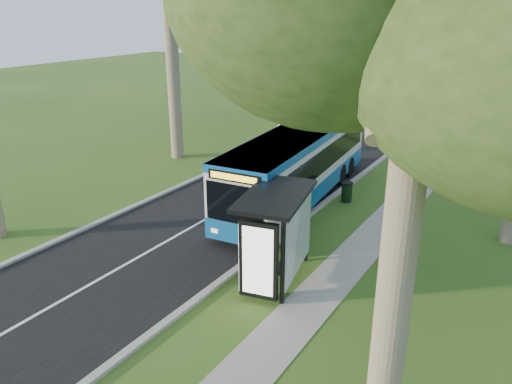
# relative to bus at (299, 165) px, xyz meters

# --- Properties ---
(ground) EXTENTS (120.00, 120.00, 0.00)m
(ground) POSITION_rel_bus_xyz_m (1.34, -5.70, -1.66)
(ground) COLOR #2D541A
(ground) RESTS_ON ground
(road) EXTENTS (7.00, 100.00, 0.02)m
(road) POSITION_rel_bus_xyz_m (-2.16, 4.30, -1.65)
(road) COLOR black
(road) RESTS_ON ground
(kerb_east) EXTENTS (0.25, 100.00, 0.12)m
(kerb_east) POSITION_rel_bus_xyz_m (1.34, 4.30, -1.60)
(kerb_east) COLOR #9E9B93
(kerb_east) RESTS_ON ground
(kerb_west) EXTENTS (0.25, 100.00, 0.12)m
(kerb_west) POSITION_rel_bus_xyz_m (-5.66, 4.30, -1.60)
(kerb_west) COLOR #9E9B93
(kerb_west) RESTS_ON ground
(centre_line) EXTENTS (0.12, 100.00, 0.00)m
(centre_line) POSITION_rel_bus_xyz_m (-2.16, 4.30, -1.64)
(centre_line) COLOR white
(centre_line) RESTS_ON road
(footpath) EXTENTS (1.50, 100.00, 0.02)m
(footpath) POSITION_rel_bus_xyz_m (4.34, 4.30, -1.65)
(footpath) COLOR gray
(footpath) RESTS_ON ground
(bus) EXTENTS (3.63, 12.27, 3.21)m
(bus) POSITION_rel_bus_xyz_m (0.00, 0.00, 0.00)
(bus) COLOR white
(bus) RESTS_ON ground
(bus_stop_sign) EXTENTS (0.17, 0.33, 2.47)m
(bus_stop_sign) POSITION_rel_bus_xyz_m (1.63, -4.61, -0.12)
(bus_stop_sign) COLOR gray
(bus_stop_sign) RESTS_ON ground
(bus_shelter) EXTENTS (2.54, 3.75, 2.95)m
(bus_shelter) POSITION_rel_bus_xyz_m (2.76, -7.19, 0.43)
(bus_shelter) COLOR black
(bus_shelter) RESTS_ON ground
(litter_bin) EXTENTS (0.52, 0.52, 0.92)m
(litter_bin) POSITION_rel_bus_xyz_m (2.04, 0.89, -1.20)
(litter_bin) COLOR black
(litter_bin) RESTS_ON ground
(car_white) EXTENTS (2.84, 5.03, 1.61)m
(car_white) POSITION_rel_bus_xyz_m (-6.94, 21.45, -0.85)
(car_white) COLOR white
(car_white) RESTS_ON ground
(car_silver) EXTENTS (2.40, 4.76, 1.50)m
(car_silver) POSITION_rel_bus_xyz_m (-7.99, 21.06, -0.91)
(car_silver) COLOR #97989E
(car_silver) RESTS_ON ground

